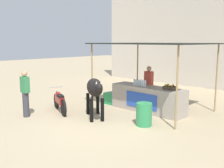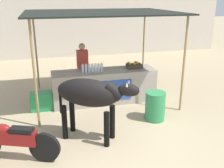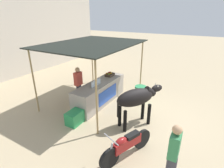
# 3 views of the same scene
# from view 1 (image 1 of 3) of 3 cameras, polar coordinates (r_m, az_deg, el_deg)

# --- Properties ---
(ground_plane) EXTENTS (60.00, 60.00, 0.00)m
(ground_plane) POSITION_cam_1_polar(r_m,az_deg,el_deg) (8.62, -1.12, -8.67)
(ground_plane) COLOR tan
(building_wall_far) EXTENTS (16.00, 0.50, 6.39)m
(building_wall_far) POSITION_cam_1_polar(r_m,az_deg,el_deg) (15.65, 22.56, 10.57)
(building_wall_far) COLOR beige
(building_wall_far) RESTS_ON ground
(stall_counter) EXTENTS (3.00, 0.82, 0.96)m
(stall_counter) POSITION_cam_1_polar(r_m,az_deg,el_deg) (10.11, 7.74, -3.23)
(stall_counter) COLOR #9E9389
(stall_counter) RESTS_ON ground
(stall_awning) EXTENTS (4.20, 3.20, 2.59)m
(stall_awning) POSITION_cam_1_polar(r_m,az_deg,el_deg) (10.12, 9.02, 8.24)
(stall_awning) COLOR black
(stall_awning) RESTS_ON ground
(water_bottle_row) EXTENTS (0.61, 0.07, 0.25)m
(water_bottle_row) POSITION_cam_1_polar(r_m,az_deg,el_deg) (10.17, 6.07, 0.29)
(water_bottle_row) COLOR silver
(water_bottle_row) RESTS_ON stall_counter
(fruit_crate) EXTENTS (0.44, 0.32, 0.18)m
(fruit_crate) POSITION_cam_1_polar(r_m,az_deg,el_deg) (9.54, 12.55, -0.75)
(fruit_crate) COLOR #3F3326
(fruit_crate) RESTS_ON stall_counter
(vendor_behind_counter) EXTENTS (0.34, 0.22, 1.65)m
(vendor_behind_counter) POSITION_cam_1_polar(r_m,az_deg,el_deg) (10.93, 7.97, -0.32)
(vendor_behind_counter) COLOR #383842
(vendor_behind_counter) RESTS_ON ground
(cooler_box) EXTENTS (0.60, 0.44, 0.48)m
(cooler_box) POSITION_cam_1_polar(r_m,az_deg,el_deg) (11.23, -0.05, -3.14)
(cooler_box) COLOR #268C4C
(cooler_box) RESTS_ON ground
(water_barrel) EXTENTS (0.50, 0.50, 0.74)m
(water_barrel) POSITION_cam_1_polar(r_m,az_deg,el_deg) (8.41, 6.98, -6.57)
(water_barrel) COLOR #2D8C51
(water_barrel) RESTS_ON ground
(cow) EXTENTS (1.71, 1.32, 1.44)m
(cow) POSITION_cam_1_polar(r_m,az_deg,el_deg) (9.03, -3.74, -1.09)
(cow) COLOR black
(cow) RESTS_ON ground
(motorcycle_parked) EXTENTS (1.70, 0.84, 0.90)m
(motorcycle_parked) POSITION_cam_1_polar(r_m,az_deg,el_deg) (10.14, -11.36, -3.59)
(motorcycle_parked) COLOR black
(motorcycle_parked) RESTS_ON ground
(passerby_on_street) EXTENTS (0.34, 0.22, 1.65)m
(passerby_on_street) POSITION_cam_1_polar(r_m,az_deg,el_deg) (9.69, -18.35, -1.94)
(passerby_on_street) COLOR #383842
(passerby_on_street) RESTS_ON ground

